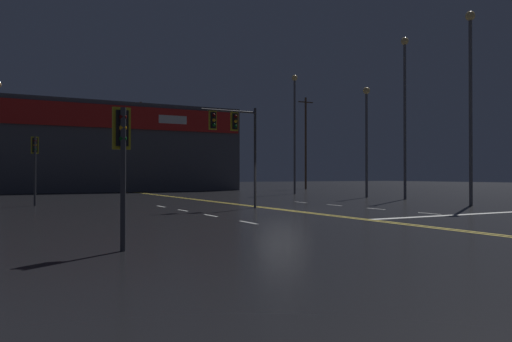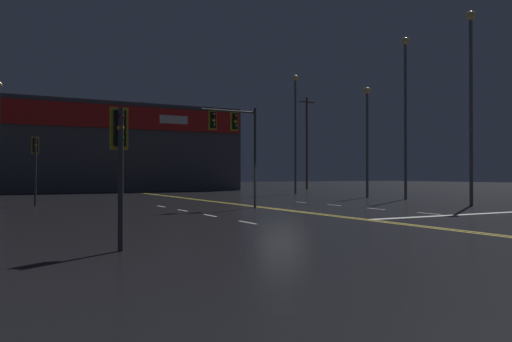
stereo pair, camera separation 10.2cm
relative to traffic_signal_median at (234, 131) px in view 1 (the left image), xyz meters
The scene contains 11 objects.
ground_plane 4.84m from the traffic_signal_median, 46.19° to the right, with size 200.00×200.00×0.00m, color black.
road_markings 5.78m from the traffic_signal_median, 49.27° to the right, with size 13.90×60.00×0.01m.
traffic_signal_median is the anchor object (origin of this frame).
traffic_signal_corner_northwest 11.92m from the traffic_signal_median, 140.18° to the left, with size 0.42×0.36×4.00m.
traffic_signal_corner_southwest 14.91m from the traffic_signal_median, 125.56° to the right, with size 0.42×0.36×3.35m.
streetlight_median_approach 21.82m from the traffic_signal_median, 49.10° to the left, with size 0.56×0.56×11.33m.
streetlight_far_left 14.24m from the traffic_signal_median, 16.98° to the right, with size 0.56×0.56×11.34m.
streetlight_far_right 16.75m from the traffic_signal_median, 25.28° to the left, with size 0.56×0.56×8.80m.
streetlight_far_median 16.15m from the traffic_signal_median, 12.15° to the left, with size 0.56×0.56×11.90m.
building_backdrop 34.09m from the traffic_signal_median, 86.96° to the left, with size 25.48×10.23×9.57m.
utility_pole_row 30.01m from the traffic_signal_median, 82.76° to the left, with size 47.18×0.26×11.78m.
Camera 1 is at (-13.11, -21.91, 1.75)m, focal length 35.00 mm.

